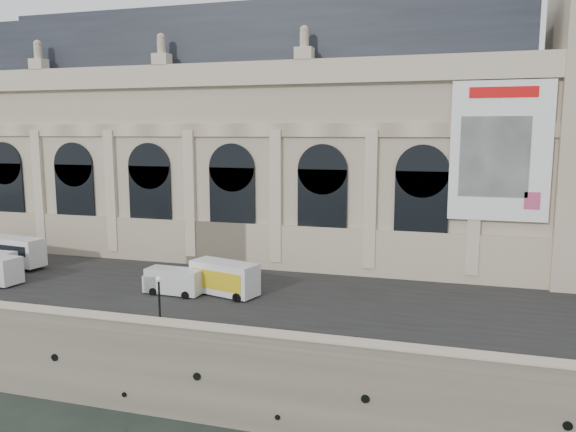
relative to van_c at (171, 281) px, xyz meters
name	(u,v)px	position (x,y,z in m)	size (l,w,h in m)	color
ground	(173,419)	(5.56, -10.60, -7.23)	(260.00, 260.00, 0.00)	black
quay	(299,269)	(5.56, 24.40, -4.23)	(160.00, 70.00, 6.00)	gray
street	(241,289)	(5.56, 3.40, -1.20)	(160.00, 24.00, 0.06)	#2D2D2D
parapet	(175,330)	(5.56, -10.00, -0.61)	(160.00, 1.40, 1.21)	gray
museum	(244,141)	(-0.41, 20.26, 12.49)	(69.00, 18.70, 29.10)	beige
van_c	(171,281)	(0.00, 0.00, 0.00)	(5.51, 2.47, 2.41)	silver
box_truck	(221,278)	(4.38, 1.22, 0.32)	(8.01, 4.40, 3.08)	silver
lamp_right	(159,304)	(3.84, -9.00, 0.88)	(0.43, 0.43, 4.25)	black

